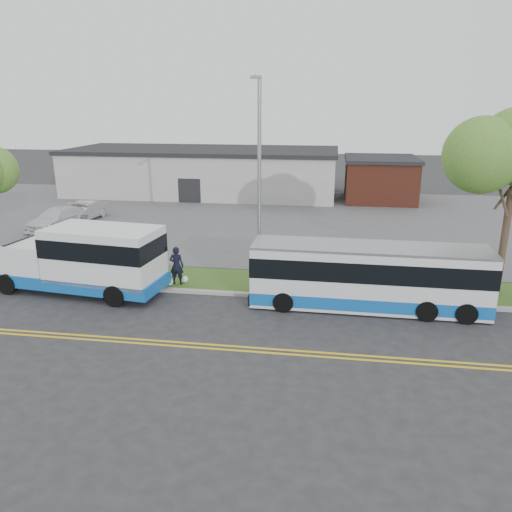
% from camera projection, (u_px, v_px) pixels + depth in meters
% --- Properties ---
extents(ground, '(140.00, 140.00, 0.00)m').
position_uv_depth(ground, '(183.00, 302.00, 22.15)').
color(ground, '#28282B').
rests_on(ground, ground).
extents(lane_line_north, '(70.00, 0.12, 0.01)m').
position_uv_depth(lane_line_north, '(153.00, 340.00, 18.51)').
color(lane_line_north, gold).
rests_on(lane_line_north, ground).
extents(lane_line_south, '(70.00, 0.12, 0.01)m').
position_uv_depth(lane_line_south, '(150.00, 344.00, 18.22)').
color(lane_line_south, gold).
rests_on(lane_line_south, ground).
extents(curb, '(80.00, 0.30, 0.15)m').
position_uv_depth(curb, '(190.00, 291.00, 23.17)').
color(curb, '#9E9B93').
rests_on(curb, ground).
extents(verge, '(80.00, 3.30, 0.10)m').
position_uv_depth(verge, '(200.00, 279.00, 24.87)').
color(verge, '#33541C').
rests_on(verge, ground).
extents(parking_lot, '(80.00, 25.00, 0.10)m').
position_uv_depth(parking_lot, '(248.00, 218.00, 38.20)').
color(parking_lot, '#4C4C4F').
rests_on(parking_lot, ground).
extents(commercial_building, '(25.40, 10.40, 4.35)m').
position_uv_depth(commercial_building, '(203.00, 171.00, 47.89)').
color(commercial_building, '#9E9E99').
rests_on(commercial_building, ground).
extents(brick_wing, '(6.30, 7.30, 3.90)m').
position_uv_depth(brick_wing, '(380.00, 179.00, 44.61)').
color(brick_wing, brown).
rests_on(brick_wing, ground).
extents(streetlight_near, '(0.35, 1.53, 9.50)m').
position_uv_depth(streetlight_near, '(259.00, 177.00, 22.76)').
color(streetlight_near, gray).
rests_on(streetlight_near, verge).
extents(shuttle_bus, '(8.38, 3.56, 3.12)m').
position_uv_depth(shuttle_bus, '(89.00, 258.00, 22.80)').
color(shuttle_bus, '#0F53A9').
rests_on(shuttle_bus, ground).
extents(transit_bus, '(9.94, 2.48, 2.75)m').
position_uv_depth(transit_bus, '(368.00, 277.00, 21.14)').
color(transit_bus, silver).
rests_on(transit_bus, ground).
extents(pedestrian, '(0.68, 0.45, 1.87)m').
position_uv_depth(pedestrian, '(177.00, 266.00, 23.76)').
color(pedestrian, black).
rests_on(pedestrian, verge).
extents(parked_car_a, '(2.00, 4.34, 1.38)m').
position_uv_depth(parked_car_a, '(85.00, 211.00, 37.04)').
color(parked_car_a, '#ACADB3').
rests_on(parked_car_a, parking_lot).
extents(parked_car_b, '(2.97, 5.26, 1.44)m').
position_uv_depth(parked_car_b, '(57.00, 218.00, 34.51)').
color(parked_car_b, silver).
rests_on(parked_car_b, parking_lot).
extents(grocery_bag_left, '(0.32, 0.32, 0.32)m').
position_uv_depth(grocery_bag_left, '(170.00, 282.00, 23.80)').
color(grocery_bag_left, white).
rests_on(grocery_bag_left, verge).
extents(grocery_bag_right, '(0.32, 0.32, 0.32)m').
position_uv_depth(grocery_bag_right, '(185.00, 279.00, 24.18)').
color(grocery_bag_right, white).
rests_on(grocery_bag_right, verge).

